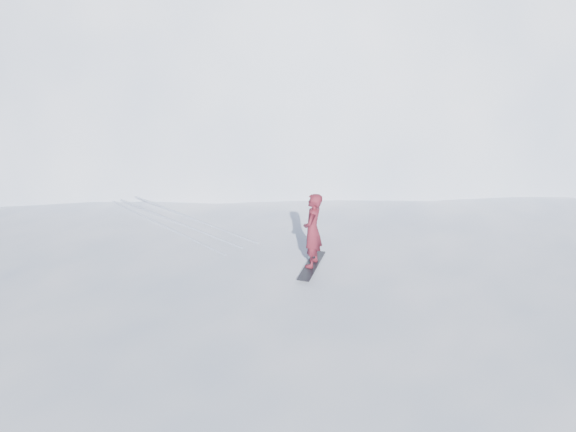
# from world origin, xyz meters

# --- Properties ---
(ground) EXTENTS (400.00, 400.00, 0.00)m
(ground) POSITION_xyz_m (0.00, 0.00, 0.00)
(ground) COLOR white
(ground) RESTS_ON ground
(near_ridge) EXTENTS (36.00, 28.00, 4.80)m
(near_ridge) POSITION_xyz_m (1.00, 3.00, 0.00)
(near_ridge) COLOR white
(near_ridge) RESTS_ON ground
(summit_peak) EXTENTS (60.00, 56.00, 56.00)m
(summit_peak) POSITION_xyz_m (22.00, 26.00, 0.00)
(summit_peak) COLOR white
(summit_peak) RESTS_ON ground
(peak_shoulder) EXTENTS (28.00, 24.00, 18.00)m
(peak_shoulder) POSITION_xyz_m (10.00, 20.00, 0.00)
(peak_shoulder) COLOR white
(peak_shoulder) RESTS_ON ground
(wind_bumps) EXTENTS (16.00, 14.40, 1.00)m
(wind_bumps) POSITION_xyz_m (-0.56, 2.12, 0.00)
(wind_bumps) COLOR white
(wind_bumps) RESTS_ON ground
(snowboard) EXTENTS (1.61, 1.21, 0.03)m
(snowboard) POSITION_xyz_m (0.34, 0.78, 2.41)
(snowboard) COLOR black
(snowboard) RESTS_ON near_ridge
(snowboarder) EXTENTS (0.87, 0.80, 1.99)m
(snowboarder) POSITION_xyz_m (0.34, 0.78, 3.42)
(snowboarder) COLOR maroon
(snowboarder) RESTS_ON snowboard
(board_tracks) EXTENTS (2.02, 5.95, 0.04)m
(board_tracks) POSITION_xyz_m (-1.04, 5.73, 2.42)
(board_tracks) COLOR silver
(board_tracks) RESTS_ON ground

